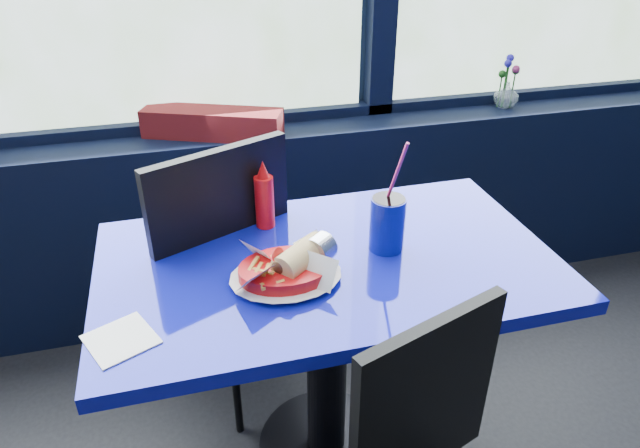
{
  "coord_description": "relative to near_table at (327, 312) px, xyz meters",
  "views": [
    {
      "loc": [
        -0.05,
        0.78,
        1.59
      ],
      "look_at": [
        0.27,
        1.98,
        0.87
      ],
      "focal_mm": 32.0,
      "sensor_mm": 36.0,
      "label": 1
    }
  ],
  "objects": [
    {
      "name": "napkin",
      "position": [
        -0.52,
        -0.19,
        0.18
      ],
      "size": [
        0.18,
        0.18,
        0.0
      ],
      "primitive_type": "cube",
      "rotation": [
        0.0,
        0.0,
        0.44
      ],
      "color": "white",
      "rests_on": "near_table"
    },
    {
      "name": "food_basket",
      "position": [
        -0.12,
        -0.07,
        0.22
      ],
      "size": [
        0.29,
        0.29,
        0.09
      ],
      "rotation": [
        0.0,
        0.0,
        0.25
      ],
      "color": "#BD0C0F",
      "rests_on": "near_table"
    },
    {
      "name": "planter_box",
      "position": [
        -0.21,
        0.84,
        0.28
      ],
      "size": [
        0.53,
        0.32,
        0.1
      ],
      "primitive_type": "cube",
      "rotation": [
        0.0,
        0.0,
        -0.4
      ],
      "color": "maroon",
      "rests_on": "window_sill"
    },
    {
      "name": "window_sill",
      "position": [
        -0.3,
        0.87,
        -0.17
      ],
      "size": [
        5.0,
        0.26,
        0.8
      ],
      "primitive_type": "cube",
      "color": "black",
      "rests_on": "ground"
    },
    {
      "name": "chair_near_back",
      "position": [
        -0.2,
        0.32,
        0.01
      ],
      "size": [
        0.6,
        0.6,
        1.0
      ],
      "rotation": [
        0.0,
        0.0,
        3.56
      ],
      "color": "black",
      "rests_on": "ground"
    },
    {
      "name": "ketchup_bottle",
      "position": [
        -0.13,
        0.21,
        0.27
      ],
      "size": [
        0.05,
        0.05,
        0.21
      ],
      "color": "#BD0C0F",
      "rests_on": "near_table"
    },
    {
      "name": "soda_cup",
      "position": [
        0.17,
        0.01,
        0.26
      ],
      "size": [
        0.09,
        0.09,
        0.32
      ],
      "rotation": [
        0.0,
        0.0,
        -0.11
      ],
      "color": "#0C1488",
      "rests_on": "near_table"
    },
    {
      "name": "flower_vase",
      "position": [
        1.03,
        0.86,
        0.3
      ],
      "size": [
        0.13,
        0.14,
        0.22
      ],
      "rotation": [
        0.0,
        0.0,
        -0.33
      ],
      "color": "silver",
      "rests_on": "window_sill"
    },
    {
      "name": "near_table",
      "position": [
        0.0,
        0.0,
        0.0
      ],
      "size": [
        1.2,
        0.7,
        0.75
      ],
      "color": "black",
      "rests_on": "ground"
    }
  ]
}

